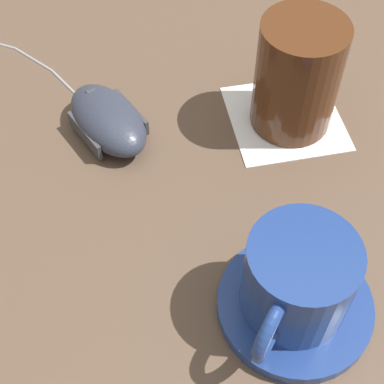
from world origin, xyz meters
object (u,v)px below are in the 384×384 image
Objects in this scene: saucer at (294,305)px; computer_mouse at (108,120)px; coffee_cup at (297,280)px; drinking_glass at (297,76)px.

computer_mouse is at bearing 129.63° from saucer.
computer_mouse reaches higher than saucer.
saucer is 0.04m from coffee_cup.
drinking_glass is (0.18, 0.02, 0.04)m from computer_mouse.
computer_mouse is (-0.16, 0.19, 0.01)m from saucer.
saucer is at bearing -50.37° from computer_mouse.
drinking_glass is at bearing 84.29° from saucer.
coffee_cup is 0.95× the size of drinking_glass.
saucer is at bearing -95.71° from drinking_glass.
coffee_cup is 0.25m from computer_mouse.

